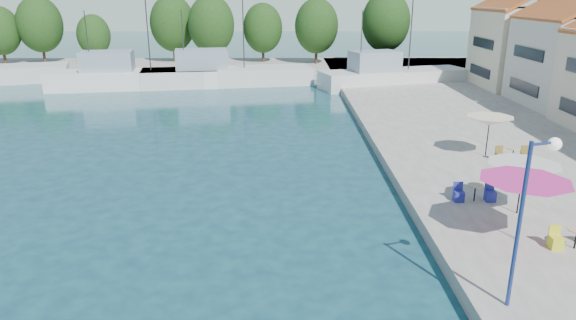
{
  "coord_description": "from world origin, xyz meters",
  "views": [
    {
      "loc": [
        0.48,
        0.56,
        9.29
      ],
      "look_at": [
        0.65,
        26.0,
        1.05
      ],
      "focal_mm": 32.0,
      "sensor_mm": 36.0,
      "label": 1
    }
  ],
  "objects_px": {
    "trawler_02": "(130,78)",
    "umbrella_cream": "(490,121)",
    "umbrella_white": "(523,169)",
    "street_lamp": "(533,193)",
    "trawler_03": "(223,75)",
    "umbrella_pink": "(524,187)",
    "trawler_04": "(391,77)"
  },
  "relations": [
    {
      "from": "umbrella_pink",
      "to": "umbrella_cream",
      "type": "height_order",
      "value": "umbrella_pink"
    },
    {
      "from": "trawler_04",
      "to": "trawler_02",
      "type": "bearing_deg",
      "value": 163.83
    },
    {
      "from": "trawler_03",
      "to": "umbrella_white",
      "type": "relative_size",
      "value": 6.3
    },
    {
      "from": "street_lamp",
      "to": "trawler_03",
      "type": "bearing_deg",
      "value": 89.42
    },
    {
      "from": "umbrella_white",
      "to": "umbrella_cream",
      "type": "bearing_deg",
      "value": 78.26
    },
    {
      "from": "trawler_04",
      "to": "umbrella_pink",
      "type": "relative_size",
      "value": 4.91
    },
    {
      "from": "trawler_04",
      "to": "umbrella_cream",
      "type": "height_order",
      "value": "trawler_04"
    },
    {
      "from": "umbrella_cream",
      "to": "trawler_03",
      "type": "bearing_deg",
      "value": 123.09
    },
    {
      "from": "trawler_03",
      "to": "umbrella_cream",
      "type": "distance_m",
      "value": 32.77
    },
    {
      "from": "umbrella_cream",
      "to": "street_lamp",
      "type": "height_order",
      "value": "street_lamp"
    },
    {
      "from": "trawler_03",
      "to": "umbrella_pink",
      "type": "xyz_separation_m",
      "value": [
        15.19,
        -37.72,
        1.62
      ]
    },
    {
      "from": "umbrella_white",
      "to": "umbrella_cream",
      "type": "xyz_separation_m",
      "value": [
        1.65,
        7.93,
        0.11
      ]
    },
    {
      "from": "umbrella_pink",
      "to": "trawler_03",
      "type": "bearing_deg",
      "value": 111.93
    },
    {
      "from": "umbrella_pink",
      "to": "street_lamp",
      "type": "distance_m",
      "value": 4.75
    },
    {
      "from": "umbrella_pink",
      "to": "umbrella_cream",
      "type": "relative_size",
      "value": 1.27
    },
    {
      "from": "trawler_02",
      "to": "street_lamp",
      "type": "relative_size",
      "value": 3.47
    },
    {
      "from": "umbrella_cream",
      "to": "trawler_04",
      "type": "bearing_deg",
      "value": 90.58
    },
    {
      "from": "trawler_02",
      "to": "umbrella_cream",
      "type": "distance_m",
      "value": 37.57
    },
    {
      "from": "trawler_02",
      "to": "umbrella_pink",
      "type": "height_order",
      "value": "trawler_02"
    },
    {
      "from": "umbrella_white",
      "to": "street_lamp",
      "type": "xyz_separation_m",
      "value": [
        -2.86,
        -6.53,
        1.56
      ]
    },
    {
      "from": "umbrella_pink",
      "to": "umbrella_cream",
      "type": "xyz_separation_m",
      "value": [
        2.68,
        10.29,
        -0.05
      ]
    },
    {
      "from": "trawler_04",
      "to": "umbrella_cream",
      "type": "bearing_deg",
      "value": -105.83
    },
    {
      "from": "trawler_04",
      "to": "street_lamp",
      "type": "distance_m",
      "value": 40.63
    },
    {
      "from": "umbrella_white",
      "to": "trawler_02",
      "type": "bearing_deg",
      "value": 127.35
    },
    {
      "from": "trawler_02",
      "to": "umbrella_cream",
      "type": "relative_size",
      "value": 6.69
    },
    {
      "from": "umbrella_white",
      "to": "street_lamp",
      "type": "bearing_deg",
      "value": -113.62
    },
    {
      "from": "trawler_02",
      "to": "trawler_04",
      "type": "height_order",
      "value": "same"
    },
    {
      "from": "trawler_04",
      "to": "umbrella_cream",
      "type": "relative_size",
      "value": 6.22
    },
    {
      "from": "street_lamp",
      "to": "umbrella_cream",
      "type": "bearing_deg",
      "value": 54.42
    },
    {
      "from": "trawler_02",
      "to": "umbrella_white",
      "type": "bearing_deg",
      "value": -61.86
    },
    {
      "from": "trawler_02",
      "to": "street_lamp",
      "type": "xyz_separation_m",
      "value": [
        22.83,
        -40.18,
        3.02
      ]
    },
    {
      "from": "trawler_03",
      "to": "umbrella_pink",
      "type": "distance_m",
      "value": 40.7
    }
  ]
}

